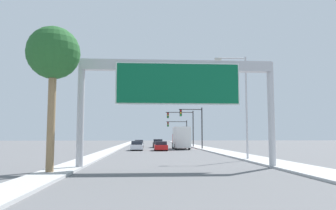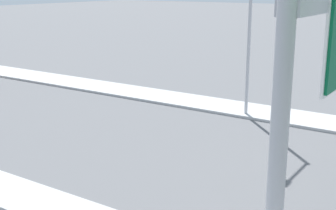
% 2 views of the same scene
% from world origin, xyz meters
% --- Properties ---
extents(sidewalk_right, '(3.00, 120.00, 0.15)m').
position_xyz_m(sidewalk_right, '(7.75, 60.00, 0.07)').
color(sidewalk_right, '#B5B5B5').
rests_on(sidewalk_right, ground).
extents(median_strip_left, '(2.00, 120.00, 0.15)m').
position_xyz_m(median_strip_left, '(-7.25, 60.00, 0.07)').
color(median_strip_left, '#B5B5B5').
rests_on(median_strip_left, ground).
extents(sign_gantry, '(13.36, 0.73, 7.26)m').
position_xyz_m(sign_gantry, '(0.00, 17.87, 5.69)').
color(sign_gantry, '#B2B2B7').
rests_on(sign_gantry, ground).
extents(car_mid_right, '(1.81, 4.66, 1.54)m').
position_xyz_m(car_mid_right, '(0.00, 57.27, 0.72)').
color(car_mid_right, black).
rests_on(car_mid_right, ground).
extents(car_near_left, '(1.79, 4.61, 1.40)m').
position_xyz_m(car_near_left, '(-3.50, 45.47, 0.66)').
color(car_near_left, silver).
rests_on(car_near_left, ground).
extents(car_mid_center, '(1.73, 4.25, 1.39)m').
position_xyz_m(car_mid_center, '(-3.50, 59.35, 0.66)').
color(car_mid_center, '#A5A8AD').
rests_on(car_mid_center, ground).
extents(car_far_right, '(1.89, 4.53, 1.36)m').
position_xyz_m(car_far_right, '(0.00, 44.49, 0.65)').
color(car_far_right, red).
rests_on(car_far_right, ground).
extents(truck_box_primary, '(2.43, 7.33, 3.57)m').
position_xyz_m(truck_box_primary, '(3.50, 49.15, 1.80)').
color(truck_box_primary, red).
rests_on(truck_box_primary, ground).
extents(traffic_light_near_intersection, '(3.81, 0.32, 6.67)m').
position_xyz_m(traffic_light_near_intersection, '(5.62, 48.00, 4.43)').
color(traffic_light_near_intersection, '#2D2D30').
rests_on(traffic_light_near_intersection, ground).
extents(traffic_light_mid_block, '(5.33, 0.32, 6.92)m').
position_xyz_m(traffic_light_mid_block, '(5.13, 58.00, 4.70)').
color(traffic_light_mid_block, '#2D2D30').
rests_on(traffic_light_mid_block, ground).
extents(traffic_light_far_intersection, '(4.61, 0.32, 5.57)m').
position_xyz_m(traffic_light_far_intersection, '(5.20, 68.00, 3.80)').
color(traffic_light_far_intersection, '#2D2D30').
rests_on(traffic_light_far_intersection, ground).
extents(palm_tree_foreground, '(3.03, 3.03, 8.43)m').
position_xyz_m(palm_tree_foreground, '(-7.47, 14.96, 6.76)').
color(palm_tree_foreground, '#8C704C').
rests_on(palm_tree_foreground, ground).
extents(street_lamp_right, '(2.91, 0.28, 9.31)m').
position_xyz_m(street_lamp_right, '(6.50, 24.80, 5.49)').
color(street_lamp_right, '#B2B2B7').
rests_on(street_lamp_right, ground).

